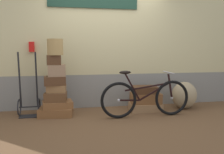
{
  "coord_description": "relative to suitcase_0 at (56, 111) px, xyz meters",
  "views": [
    {
      "loc": [
        -0.89,
        -4.4,
        1.28
      ],
      "look_at": [
        -0.0,
        0.14,
        0.73
      ],
      "focal_mm": 38.8,
      "sensor_mm": 36.0,
      "label": 1
    }
  ],
  "objects": [
    {
      "name": "luggage_trolley",
      "position": [
        -0.51,
        0.11,
        0.19
      ],
      "size": [
        0.39,
        0.38,
        1.21
      ],
      "color": "black",
      "rests_on": "ground"
    },
    {
      "name": "suitcase_7",
      "position": [
        1.8,
        0.02,
        -0.0
      ],
      "size": [
        0.64,
        0.43,
        0.16
      ],
      "primitive_type": "cube",
      "rotation": [
        0.0,
        0.0,
        -0.03
      ],
      "color": "#9E754C",
      "rests_on": "ground"
    },
    {
      "name": "burlap_sack",
      "position": [
        2.67,
        0.05,
        0.21
      ],
      "size": [
        0.53,
        0.45,
        0.57
      ],
      "primitive_type": "ellipsoid",
      "color": "#9E8966",
      "rests_on": "ground"
    },
    {
      "name": "bicycle",
      "position": [
        1.65,
        -0.41,
        0.28
      ],
      "size": [
        1.72,
        0.46,
        0.88
      ],
      "color": "black",
      "rests_on": "ground"
    },
    {
      "name": "station_building",
      "position": [
        1.09,
        0.61,
        1.26
      ],
      "size": [
        7.29,
        0.74,
        2.68
      ],
      "color": "gray",
      "rests_on": "ground"
    },
    {
      "name": "suitcase_1",
      "position": [
        0.03,
        -0.01,
        0.14
      ],
      "size": [
        0.59,
        0.44,
        0.12
      ],
      "primitive_type": "cube",
      "rotation": [
        0.0,
        0.0,
        0.11
      ],
      "color": "brown",
      "rests_on": "suitcase_0"
    },
    {
      "name": "suitcase_5",
      "position": [
        0.03,
        0.04,
        0.78
      ],
      "size": [
        0.33,
        0.26,
        0.22
      ],
      "primitive_type": "cube",
      "rotation": [
        0.0,
        0.0,
        0.03
      ],
      "color": "#937051",
      "rests_on": "suitcase_4"
    },
    {
      "name": "suitcase_6",
      "position": [
        -0.01,
        0.0,
        0.99
      ],
      "size": [
        0.26,
        0.19,
        0.18
      ],
      "primitive_type": "cube",
      "rotation": [
        0.0,
        0.0,
        0.01
      ],
      "color": "#4C2D19",
      "rests_on": "suitcase_5"
    },
    {
      "name": "wicker_basket",
      "position": [
        0.01,
        0.01,
        1.23
      ],
      "size": [
        0.29,
        0.29,
        0.3
      ],
      "primitive_type": "cylinder",
      "color": "#A8844C",
      "rests_on": "suitcase_6"
    },
    {
      "name": "suitcase_9",
      "position": [
        1.77,
        0.03,
        0.36
      ],
      "size": [
        0.51,
        0.39,
        0.14
      ],
      "primitive_type": "cube",
      "rotation": [
        0.0,
        0.0,
        -0.08
      ],
      "color": "#4C2D19",
      "rests_on": "suitcase_8"
    },
    {
      "name": "suitcase_8",
      "position": [
        1.8,
        0.04,
        0.18
      ],
      "size": [
        0.65,
        0.45,
        0.21
      ],
      "primitive_type": "cube",
      "rotation": [
        0.0,
        0.0,
        -0.1
      ],
      "color": "brown",
      "rests_on": "suitcase_7"
    },
    {
      "name": "suitcase_2",
      "position": [
        -0.0,
        -0.01,
        0.29
      ],
      "size": [
        0.43,
        0.35,
        0.17
      ],
      "primitive_type": "cube",
      "rotation": [
        0.0,
        0.0,
        -0.11
      ],
      "color": "brown",
      "rests_on": "suitcase_1"
    },
    {
      "name": "suitcase_0",
      "position": [
        0.0,
        0.0,
        0.0
      ],
      "size": [
        0.67,
        0.53,
        0.16
      ],
      "primitive_type": "cube",
      "rotation": [
        0.0,
        0.0,
        -0.11
      ],
      "color": "brown",
      "rests_on": "ground"
    },
    {
      "name": "ground",
      "position": [
        1.08,
        -0.23,
        -0.11
      ],
      "size": [
        9.29,
        5.2,
        0.06
      ],
      "primitive_type": "cube",
      "color": "brown"
    },
    {
      "name": "suitcase_4",
      "position": [
        -0.01,
        0.03,
        0.59
      ],
      "size": [
        0.42,
        0.32,
        0.17
      ],
      "primitive_type": "cube",
      "rotation": [
        0.0,
        0.0,
        0.08
      ],
      "color": "#4C2D19",
      "rests_on": "suitcase_3"
    },
    {
      "name": "suitcase_3",
      "position": [
        0.02,
        0.03,
        0.44
      ],
      "size": [
        0.38,
        0.3,
        0.14
      ],
      "primitive_type": "cube",
      "rotation": [
        0.0,
        0.0,
        -0.11
      ],
      "color": "olive",
      "rests_on": "suitcase_2"
    }
  ]
}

